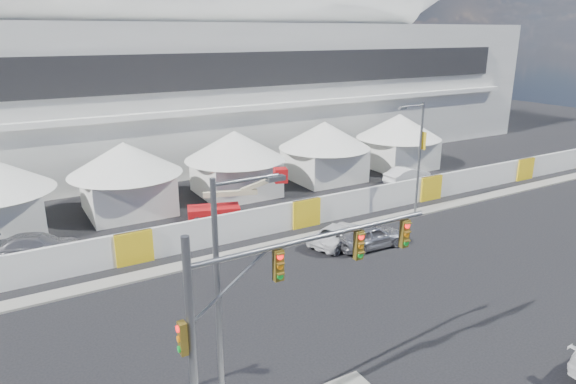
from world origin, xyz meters
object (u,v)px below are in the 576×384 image
streetlight_curb (418,151)px  traffic_mast (250,325)px  sedan_silver (370,236)px  lot_car_a (407,175)px  pickup_curb (340,234)px  streetlight_median (225,294)px  boom_lift (223,207)px  lot_car_c (38,246)px

streetlight_curb → traffic_mast: bearing=-145.9°
traffic_mast → sedan_silver: bearing=37.8°
lot_car_a → traffic_mast: bearing=125.7°
pickup_curb → streetlight_median: streetlight_median is taller
lot_car_a → boom_lift: size_ratio=0.61×
pickup_curb → streetlight_median: bearing=113.9°
streetlight_curb → boom_lift: 14.82m
lot_car_c → lot_car_a: bearing=-69.0°
sedan_silver → traffic_mast: bearing=130.4°
lot_car_a → streetlight_median: streetlight_median is taller
lot_car_a → traffic_mast: size_ratio=0.49×
pickup_curb → traffic_mast: size_ratio=0.51×
sedan_silver → streetlight_median: streetlight_median is taller
streetlight_curb → lot_car_c: bearing=167.4°
lot_car_c → streetlight_curb: bearing=-83.1°
streetlight_median → pickup_curb: bearing=41.7°
pickup_curb → streetlight_curb: bearing=-95.3°
traffic_mast → boom_lift: traffic_mast is taller
streetlight_median → streetlight_curb: 24.90m
lot_car_a → streetlight_curb: bearing=137.9°
streetlight_median → boom_lift: 21.51m
sedan_silver → traffic_mast: 17.67m
boom_lift → streetlight_median: bearing=-95.0°
sedan_silver → pickup_curb: size_ratio=0.99×
sedan_silver → lot_car_a: bearing=-48.7°
lot_car_a → lot_car_c: size_ratio=0.87×
pickup_curb → lot_car_a: lot_car_a is taller
streetlight_curb → sedan_silver: bearing=-154.3°
sedan_silver → boom_lift: 11.22m
lot_car_c → boom_lift: 12.34m
sedan_silver → boom_lift: (-6.08, 9.43, 0.20)m
sedan_silver → lot_car_a: (12.16, 9.75, -0.04)m
pickup_curb → lot_car_c: bearing=48.7°
lot_car_a → streetlight_curb: size_ratio=0.55×
sedan_silver → pickup_curb: sedan_silver is taller
traffic_mast → streetlight_median: bearing=131.6°
traffic_mast → streetlight_median: streetlight_median is taller
lot_car_c → streetlight_median: streetlight_median is taller
pickup_curb → streetlight_median: (-12.88, -11.49, 4.64)m
streetlight_median → boom_lift: (8.14, 19.44, -4.31)m
lot_car_a → lot_car_c: lot_car_c is taller
pickup_curb → lot_car_c: (-17.08, 7.43, 0.11)m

